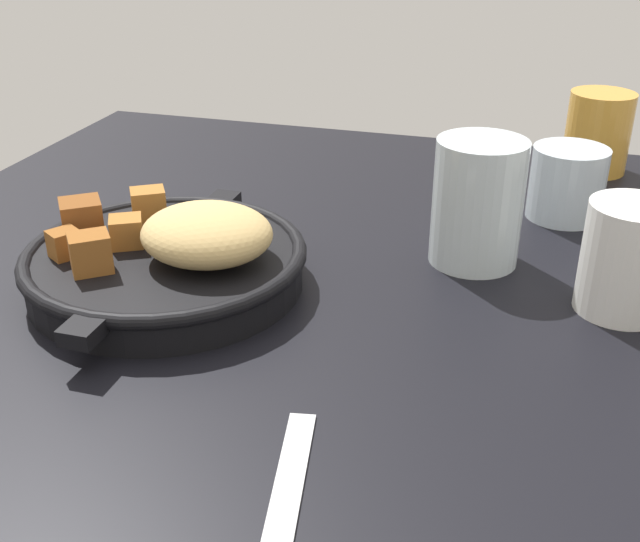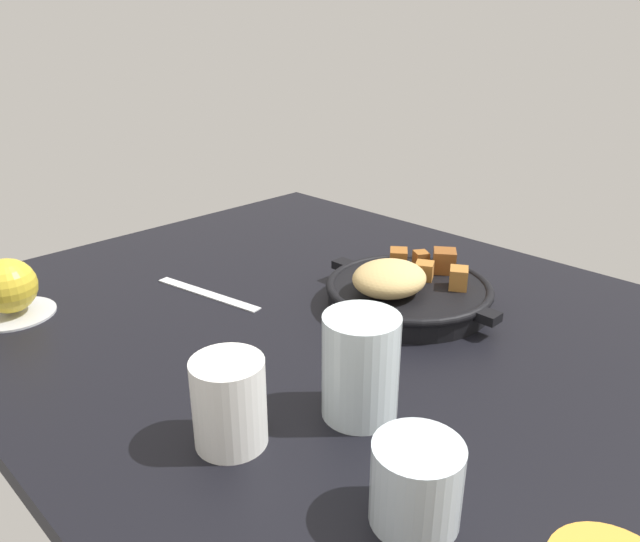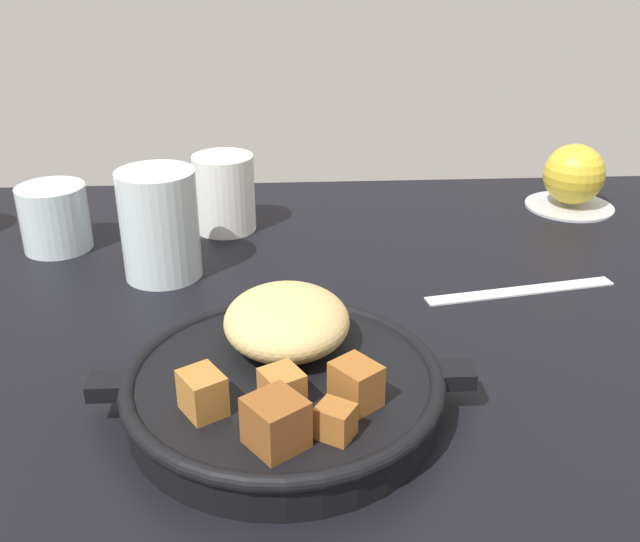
{
  "view_description": "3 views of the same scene",
  "coord_description": "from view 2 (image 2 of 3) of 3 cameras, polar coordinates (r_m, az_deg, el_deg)",
  "views": [
    {
      "loc": [
        45.21,
        17.23,
        29.51
      ],
      "look_at": [
        -1.07,
        3.61,
        5.0
      ],
      "focal_mm": 43.85,
      "sensor_mm": 36.0,
      "label": 1
    },
    {
      "loc": [
        -48.28,
        50.41,
        35.61
      ],
      "look_at": [
        0.25,
        1.83,
        7.22
      ],
      "focal_mm": 33.49,
      "sensor_mm": 36.0,
      "label": 2
    },
    {
      "loc": [
        -4.58,
        -53.04,
        31.44
      ],
      "look_at": [
        -1.52,
        0.2,
        5.97
      ],
      "focal_mm": 41.12,
      "sensor_mm": 36.0,
      "label": 3
    }
  ],
  "objects": [
    {
      "name": "ground_plane",
      "position": [
        0.79,
        1.07,
        -5.35
      ],
      "size": [
        100.21,
        80.77,
        2.4
      ],
      "primitive_type": "cube",
      "color": "black"
    },
    {
      "name": "cast_iron_skillet",
      "position": [
        0.81,
        8.26,
        -1.77
      ],
      "size": [
        26.82,
        22.53,
        7.24
      ],
      "color": "black",
      "rests_on": "ground_plane"
    },
    {
      "name": "saucer_plate",
      "position": [
        0.89,
        -27.2,
        -3.57
      ],
      "size": [
        10.49,
        10.49,
        0.6
      ],
      "primitive_type": "cylinder",
      "color": "#B7BABF",
      "rests_on": "ground_plane"
    },
    {
      "name": "red_apple",
      "position": [
        0.88,
        -27.65,
        -1.26
      ],
      "size": [
        7.22,
        7.22,
        7.22
      ],
      "primitive_type": "sphere",
      "color": "gold",
      "rests_on": "saucer_plate"
    },
    {
      "name": "butter_knife",
      "position": [
        0.87,
        -10.72,
        -2.1
      ],
      "size": [
        18.69,
        4.91,
        0.36
      ],
      "primitive_type": "cube",
      "rotation": [
        0.0,
        0.0,
        0.18
      ],
      "color": "silver",
      "rests_on": "ground_plane"
    },
    {
      "name": "water_glass_tall",
      "position": [
        0.58,
        3.89,
        -9.08
      ],
      "size": [
        7.49,
        7.49,
        10.63
      ],
      "primitive_type": "cylinder",
      "color": "silver",
      "rests_on": "ground_plane"
    },
    {
      "name": "water_glass_short",
      "position": [
        0.49,
        9.18,
        -19.39
      ],
      "size": [
        7.08,
        7.08,
        6.88
      ],
      "primitive_type": "cylinder",
      "color": "silver",
      "rests_on": "ground_plane"
    },
    {
      "name": "white_creamer_pitcher",
      "position": [
        0.55,
        -8.66,
        -12.31
      ],
      "size": [
        6.72,
        6.72,
        8.53
      ],
      "primitive_type": "cylinder",
      "color": "white",
      "rests_on": "ground_plane"
    }
  ]
}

